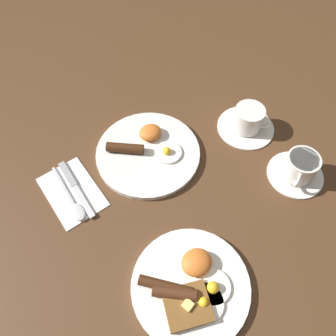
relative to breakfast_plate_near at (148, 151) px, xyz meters
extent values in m
plane|color=#4C301C|center=(0.00, 0.00, -0.01)|extent=(3.00, 3.00, 0.00)
cylinder|color=silver|center=(0.00, 0.00, 0.00)|extent=(0.28, 0.28, 0.01)
cylinder|color=white|center=(-0.04, 0.04, 0.01)|extent=(0.07, 0.07, 0.01)
sphere|color=yellow|center=(-0.04, 0.03, 0.02)|extent=(0.02, 0.02, 0.02)
ellipsoid|color=orange|center=(-0.03, -0.04, 0.02)|extent=(0.06, 0.06, 0.03)
cylinder|color=#3D210F|center=(0.05, -0.03, 0.02)|extent=(0.10, 0.08, 0.03)
cylinder|color=silver|center=(0.08, 0.36, 0.00)|extent=(0.26, 0.26, 0.01)
cylinder|color=white|center=(0.04, 0.38, 0.01)|extent=(0.08, 0.08, 0.01)
sphere|color=yellow|center=(0.05, 0.39, 0.02)|extent=(0.03, 0.03, 0.03)
cylinder|color=white|center=(0.08, 0.40, 0.01)|extent=(0.08, 0.08, 0.01)
sphere|color=yellow|center=(0.08, 0.40, 0.02)|extent=(0.02, 0.02, 0.02)
ellipsoid|color=orange|center=(0.05, 0.33, 0.02)|extent=(0.07, 0.06, 0.03)
cylinder|color=#3E210F|center=(0.13, 0.34, 0.02)|extent=(0.10, 0.09, 0.02)
cylinder|color=#492715|center=(0.12, 0.36, 0.02)|extent=(0.09, 0.07, 0.03)
cube|color=brown|center=(0.11, 0.39, 0.01)|extent=(0.11, 0.10, 0.01)
cube|color=#F4E072|center=(0.11, 0.39, 0.02)|extent=(0.03, 0.03, 0.01)
cylinder|color=silver|center=(-0.29, 0.06, -0.01)|extent=(0.16, 0.16, 0.01)
cylinder|color=silver|center=(-0.29, 0.06, 0.03)|extent=(0.08, 0.08, 0.07)
cylinder|color=#9E7047|center=(-0.29, 0.06, 0.06)|extent=(0.07, 0.07, 0.00)
torus|color=silver|center=(-0.31, 0.09, 0.04)|extent=(0.03, 0.04, 0.05)
cylinder|color=silver|center=(-0.31, 0.25, -0.01)|extent=(0.15, 0.15, 0.01)
cylinder|color=silver|center=(-0.31, 0.25, 0.03)|extent=(0.08, 0.08, 0.07)
cylinder|color=#9E7047|center=(-0.31, 0.25, 0.06)|extent=(0.07, 0.07, 0.00)
torus|color=silver|center=(-0.27, 0.28, 0.04)|extent=(0.04, 0.03, 0.05)
cube|color=white|center=(0.22, 0.01, -0.01)|extent=(0.14, 0.19, 0.01)
cube|color=silver|center=(0.21, 0.05, 0.00)|extent=(0.02, 0.10, 0.00)
cube|color=#9E9EA3|center=(0.22, -0.04, 0.00)|extent=(0.02, 0.09, 0.01)
ellipsoid|color=silver|center=(0.23, 0.08, 0.00)|extent=(0.04, 0.05, 0.01)
cube|color=silver|center=(0.24, -0.01, 0.00)|extent=(0.02, 0.13, 0.00)
camera|label=1|loc=(0.21, 0.48, 0.73)|focal=35.00mm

